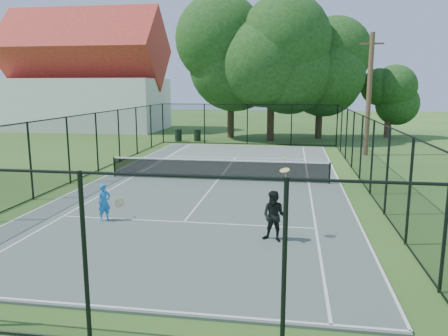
# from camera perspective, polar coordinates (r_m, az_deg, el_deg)

# --- Properties ---
(ground) EXTENTS (120.00, 120.00, 0.00)m
(ground) POSITION_cam_1_polar(r_m,az_deg,el_deg) (20.09, -0.80, -1.73)
(ground) COLOR #2F511C
(tennis_court) EXTENTS (11.00, 24.00, 0.06)m
(tennis_court) POSITION_cam_1_polar(r_m,az_deg,el_deg) (20.08, -0.80, -1.65)
(tennis_court) COLOR #56665D
(tennis_court) RESTS_ON ground
(tennis_net) EXTENTS (10.08, 0.08, 0.95)m
(tennis_net) POSITION_cam_1_polar(r_m,az_deg,el_deg) (19.97, -0.80, -0.11)
(tennis_net) COLOR black
(tennis_net) RESTS_ON tennis_court
(fence) EXTENTS (13.10, 26.10, 3.00)m
(fence) POSITION_cam_1_polar(r_m,az_deg,el_deg) (19.82, -0.81, 2.51)
(fence) COLOR black
(fence) RESTS_ON ground
(tree_near_left) EXTENTS (8.17, 8.17, 10.65)m
(tree_near_left) POSITION_cam_1_polar(r_m,az_deg,el_deg) (37.04, 0.91, 14.15)
(tree_near_left) COLOR #332114
(tree_near_left) RESTS_ON ground
(tree_near_mid) EXTENTS (7.30, 7.30, 9.55)m
(tree_near_mid) POSITION_cam_1_polar(r_m,az_deg,el_deg) (35.03, 6.24, 13.19)
(tree_near_mid) COLOR #332114
(tree_near_mid) RESTS_ON ground
(tree_near_right) EXTENTS (6.45, 6.45, 8.90)m
(tree_near_right) POSITION_cam_1_polar(r_m,az_deg,el_deg) (37.30, 12.54, 12.50)
(tree_near_right) COLOR #332114
(tree_near_right) RESTS_ON ground
(tree_far_right) EXTENTS (3.91, 3.91, 5.17)m
(tree_far_right) POSITION_cam_1_polar(r_m,az_deg,el_deg) (39.43, 20.80, 8.37)
(tree_far_right) COLOR #332114
(tree_far_right) RESTS_ON ground
(building) EXTENTS (15.30, 8.15, 11.87)m
(building) POSITION_cam_1_polar(r_m,az_deg,el_deg) (46.06, -17.60, 10.96)
(building) COLOR silver
(building) RESTS_ON ground
(trash_bin_left) EXTENTS (0.58, 0.58, 0.96)m
(trash_bin_left) POSITION_cam_1_polar(r_m,az_deg,el_deg) (34.74, -5.99, 4.29)
(trash_bin_left) COLOR black
(trash_bin_left) RESTS_ON ground
(trash_bin_right) EXTENTS (0.58, 0.58, 0.93)m
(trash_bin_right) POSITION_cam_1_polar(r_m,az_deg,el_deg) (34.74, -3.50, 4.31)
(trash_bin_right) COLOR black
(trash_bin_right) RESTS_ON ground
(utility_pole) EXTENTS (1.40, 0.30, 7.50)m
(utility_pole) POSITION_cam_1_polar(r_m,az_deg,el_deg) (28.71, 18.42, 9.14)
(utility_pole) COLOR #4C3823
(utility_pole) RESTS_ON ground
(player_blue) EXTENTS (0.83, 0.52, 1.19)m
(player_blue) POSITION_cam_1_polar(r_m,az_deg,el_deg) (14.49, -15.35, -4.35)
(player_blue) COLOR #1A80E1
(player_blue) RESTS_ON tennis_court
(player_black) EXTENTS (0.83, 0.94, 2.28)m
(player_black) POSITION_cam_1_polar(r_m,az_deg,el_deg) (12.21, 6.58, -6.25)
(player_black) COLOR black
(player_black) RESTS_ON tennis_court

